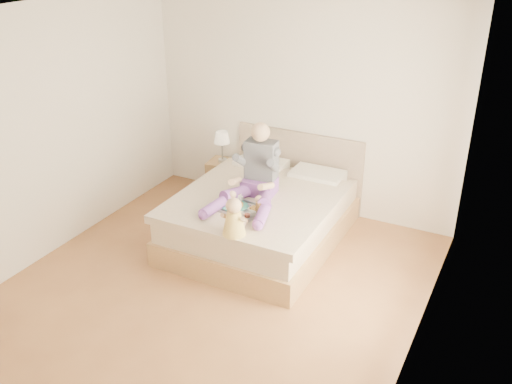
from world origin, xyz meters
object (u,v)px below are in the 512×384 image
at_px(bed, 264,213).
at_px(baby, 234,219).
at_px(tray, 242,207).
at_px(adult, 255,177).
at_px(nightstand, 224,178).

bearing_deg(bed, baby, -80.30).
distance_m(tray, baby, 0.52).
distance_m(adult, tray, 0.39).
height_order(bed, adult, adult).
height_order(bed, tray, bed).
height_order(adult, tray, adult).
relative_size(nightstand, adult, 0.46).
xyz_separation_m(tray, baby, (0.17, -0.48, 0.13)).
distance_m(nightstand, baby, 2.22).
bearing_deg(bed, nightstand, 141.48).
relative_size(nightstand, baby, 1.25).
bearing_deg(nightstand, baby, -63.61).
bearing_deg(bed, tray, -90.05).
bearing_deg(bed, adult, -93.23).
relative_size(nightstand, tray, 0.97).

